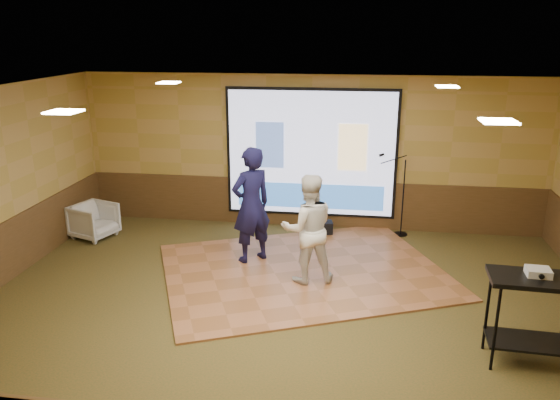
# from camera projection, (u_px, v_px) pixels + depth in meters

# --- Properties ---
(ground) EXTENTS (9.00, 9.00, 0.00)m
(ground) POSITION_uv_depth(u_px,v_px,m) (287.00, 309.00, 7.76)
(ground) COLOR #343A1A
(ground) RESTS_ON ground
(room_shell) EXTENTS (9.04, 7.04, 3.02)m
(room_shell) POSITION_uv_depth(u_px,v_px,m) (288.00, 166.00, 7.13)
(room_shell) COLOR tan
(room_shell) RESTS_ON ground
(wainscot_back) EXTENTS (9.00, 0.04, 0.95)m
(wainscot_back) POSITION_uv_depth(u_px,v_px,m) (310.00, 203.00, 10.90)
(wainscot_back) COLOR #483318
(wainscot_back) RESTS_ON ground
(projector_screen) EXTENTS (3.32, 0.06, 2.52)m
(projector_screen) POSITION_uv_depth(u_px,v_px,m) (311.00, 155.00, 10.56)
(projector_screen) COLOR black
(projector_screen) RESTS_ON room_shell
(downlight_nw) EXTENTS (0.32, 0.32, 0.02)m
(downlight_nw) POSITION_uv_depth(u_px,v_px,m) (169.00, 83.00, 8.87)
(downlight_nw) COLOR beige
(downlight_nw) RESTS_ON room_shell
(downlight_ne) EXTENTS (0.32, 0.32, 0.02)m
(downlight_ne) POSITION_uv_depth(u_px,v_px,m) (447.00, 87.00, 8.27)
(downlight_ne) COLOR beige
(downlight_ne) RESTS_ON room_shell
(downlight_sw) EXTENTS (0.32, 0.32, 0.02)m
(downlight_sw) POSITION_uv_depth(u_px,v_px,m) (64.00, 112.00, 5.75)
(downlight_sw) COLOR beige
(downlight_sw) RESTS_ON room_shell
(downlight_se) EXTENTS (0.32, 0.32, 0.02)m
(downlight_se) POSITION_uv_depth(u_px,v_px,m) (499.00, 121.00, 5.15)
(downlight_se) COLOR beige
(downlight_se) RESTS_ON room_shell
(dance_floor) EXTENTS (5.38, 4.83, 0.03)m
(dance_floor) POSITION_uv_depth(u_px,v_px,m) (304.00, 271.00, 8.94)
(dance_floor) COLOR #9A5D38
(dance_floor) RESTS_ON ground
(player_left) EXTENTS (0.85, 0.83, 1.96)m
(player_left) POSITION_uv_depth(u_px,v_px,m) (251.00, 205.00, 9.04)
(player_left) COLOR #131239
(player_left) RESTS_ON dance_floor
(player_right) EXTENTS (0.98, 0.86, 1.72)m
(player_right) POSITION_uv_depth(u_px,v_px,m) (308.00, 229.00, 8.32)
(player_right) COLOR silver
(player_right) RESTS_ON dance_floor
(av_table) EXTENTS (1.05, 0.56, 1.11)m
(av_table) POSITION_uv_depth(u_px,v_px,m) (534.00, 301.00, 6.28)
(av_table) COLOR black
(av_table) RESTS_ON ground
(projector) EXTENTS (0.27, 0.23, 0.09)m
(projector) POSITION_uv_depth(u_px,v_px,m) (538.00, 272.00, 6.22)
(projector) COLOR silver
(projector) RESTS_ON av_table
(mic_stand) EXTENTS (0.63, 0.26, 1.60)m
(mic_stand) POSITION_uv_depth(u_px,v_px,m) (399.00, 210.00, 10.42)
(mic_stand) COLOR black
(mic_stand) RESTS_ON ground
(banquet_chair) EXTENTS (0.92, 0.90, 0.66)m
(banquet_chair) POSITION_uv_depth(u_px,v_px,m) (94.00, 221.00, 10.34)
(banquet_chair) COLOR gray
(banquet_chair) RESTS_ON ground
(duffel_bag) EXTENTS (0.46, 0.34, 0.26)m
(duffel_bag) POSITION_uv_depth(u_px,v_px,m) (322.00, 228.00, 10.54)
(duffel_bag) COLOR black
(duffel_bag) RESTS_ON ground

